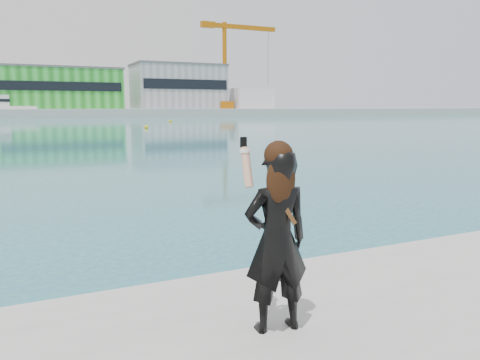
# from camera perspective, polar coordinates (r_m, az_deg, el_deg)

# --- Properties ---
(far_quay) EXTENTS (320.00, 40.00, 2.00)m
(far_quay) POSITION_cam_1_polar(r_m,az_deg,el_deg) (133.64, -24.48, 7.47)
(far_quay) COLOR #9E9E99
(far_quay) RESTS_ON ground
(warehouse_green) EXTENTS (30.60, 16.36, 10.50)m
(warehouse_green) POSITION_cam_1_polar(r_m,az_deg,el_deg) (132.04, -21.12, 10.39)
(warehouse_green) COLOR #218622
(warehouse_green) RESTS_ON far_quay
(warehouse_grey_right) EXTENTS (25.50, 15.35, 12.50)m
(warehouse_grey_right) POSITION_cam_1_polar(r_m,az_deg,el_deg) (138.14, -7.54, 11.23)
(warehouse_grey_right) COLOR gray
(warehouse_grey_right) RESTS_ON far_quay
(ancillary_shed) EXTENTS (12.00, 10.00, 6.00)m
(ancillary_shed) POSITION_cam_1_polar(r_m,az_deg,el_deg) (144.41, 1.21, 9.91)
(ancillary_shed) COLOR silver
(ancillary_shed) RESTS_ON far_quay
(dock_crane) EXTENTS (23.00, 4.00, 24.00)m
(dock_crane) POSITION_cam_1_polar(r_m,az_deg,el_deg) (137.62, -1.41, 14.15)
(dock_crane) COLOR #C0630B
(dock_crane) RESTS_ON far_quay
(flagpole_right) EXTENTS (1.28, 0.16, 8.00)m
(flagpole_right) POSITION_cam_1_polar(r_m,az_deg,el_deg) (126.92, -14.42, 10.46)
(flagpole_right) COLOR silver
(flagpole_right) RESTS_ON far_quay
(buoy_near) EXTENTS (0.50, 0.50, 0.50)m
(buoy_near) POSITION_cam_1_polar(r_m,az_deg,el_deg) (81.05, -8.48, 7.01)
(buoy_near) COLOR #DEBB0B
(buoy_near) RESTS_ON ground
(buoy_extra) EXTENTS (0.50, 0.50, 0.50)m
(buoy_extra) POSITION_cam_1_polar(r_m,az_deg,el_deg) (58.00, -11.34, 6.20)
(buoy_extra) COLOR #DEBB0B
(buoy_extra) RESTS_ON ground
(woman) EXTENTS (0.58, 0.42, 1.59)m
(woman) POSITION_cam_1_polar(r_m,az_deg,el_deg) (3.81, 4.48, -6.74)
(woman) COLOR black
(woman) RESTS_ON near_quay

